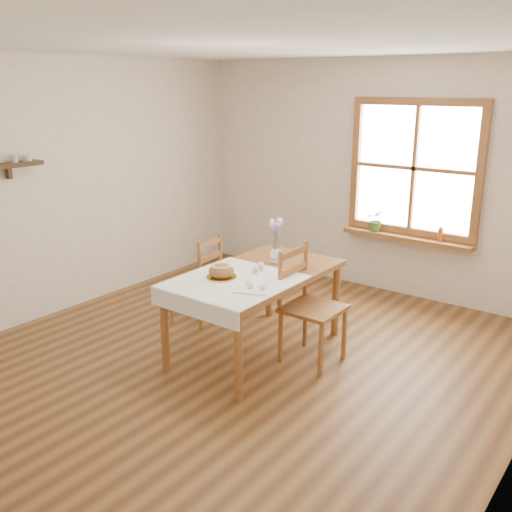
{
  "coord_description": "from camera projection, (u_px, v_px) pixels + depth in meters",
  "views": [
    {
      "loc": [
        2.82,
        -3.45,
        2.32
      ],
      "look_at": [
        0.0,
        0.3,
        0.9
      ],
      "focal_mm": 40.0,
      "sensor_mm": 36.0,
      "label": 1
    }
  ],
  "objects": [
    {
      "name": "salt_shaker",
      "position": [
        255.0,
        270.0,
        4.85
      ],
      "size": [
        0.05,
        0.05,
        0.08
      ],
      "primitive_type": "cylinder",
      "rotation": [
        0.0,
        0.0,
        -0.23
      ],
      "color": "white",
      "rests_on": "table_linen"
    },
    {
      "name": "bread_loaf",
      "position": [
        221.0,
        270.0,
        4.75
      ],
      "size": [
        0.21,
        0.21,
        0.12
      ],
      "primitive_type": "ellipsoid",
      "color": "olive",
      "rests_on": "bread_plate"
    },
    {
      "name": "bread_plate",
      "position": [
        221.0,
        277.0,
        4.77
      ],
      "size": [
        0.29,
        0.29,
        0.01
      ],
      "primitive_type": "cylinder",
      "rotation": [
        0.0,
        0.0,
        -0.2
      ],
      "color": "white",
      "rests_on": "table_linen"
    },
    {
      "name": "table_linen",
      "position": [
        234.0,
        281.0,
        4.71
      ],
      "size": [
        0.91,
        0.99,
        0.01
      ],
      "primitive_type": "cube",
      "color": "white",
      "rests_on": "dining_table"
    },
    {
      "name": "chair_right",
      "position": [
        313.0,
        307.0,
        4.85
      ],
      "size": [
        0.49,
        0.47,
        1.0
      ],
      "primitive_type": null,
      "rotation": [
        0.0,
        0.0,
        1.57
      ],
      "color": "#9D6030",
      "rests_on": "ground"
    },
    {
      "name": "lavender_bouquet",
      "position": [
        276.0,
        233.0,
        5.13
      ],
      "size": [
        0.18,
        0.18,
        0.33
      ],
      "primitive_type": null,
      "color": "#72599E",
      "rests_on": "flower_vase"
    },
    {
      "name": "eggs",
      "position": [
        254.0,
        285.0,
        4.49
      ],
      "size": [
        0.27,
        0.26,
        0.05
      ],
      "primitive_type": null,
      "rotation": [
        0.0,
        0.0,
        0.36
      ],
      "color": "silver",
      "rests_on": "egg_napkin"
    },
    {
      "name": "room_walls",
      "position": [
        233.0,
        166.0,
        4.43
      ],
      "size": [
        4.6,
        5.1,
        2.65
      ],
      "color": "#EFE4CF",
      "rests_on": "ground"
    },
    {
      "name": "ground",
      "position": [
        235.0,
        363.0,
        4.93
      ],
      "size": [
        5.0,
        5.0,
        0.0
      ],
      "primitive_type": "plane",
      "color": "brown",
      "rests_on": "ground"
    },
    {
      "name": "window",
      "position": [
        415.0,
        168.0,
        6.11
      ],
      "size": [
        1.46,
        0.08,
        1.46
      ],
      "color": "#9D6030",
      "rests_on": "ground"
    },
    {
      "name": "amber_bottle",
      "position": [
        440.0,
        234.0,
        6.03
      ],
      "size": [
        0.07,
        0.07,
        0.16
      ],
      "primitive_type": "cylinder",
      "rotation": [
        0.0,
        0.0,
        -0.31
      ],
      "color": "#AE5520",
      "rests_on": "window_sill"
    },
    {
      "name": "window_sill",
      "position": [
        407.0,
        238.0,
        6.28
      ],
      "size": [
        1.46,
        0.2,
        0.05
      ],
      "color": "#9D6030",
      "rests_on": "ground"
    },
    {
      "name": "wall_shelf",
      "position": [
        10.0,
        164.0,
        5.25
      ],
      "size": [
        0.16,
        0.6,
        0.24
      ],
      "color": "#402814",
      "rests_on": "ground"
    },
    {
      "name": "egg_napkin",
      "position": [
        254.0,
        289.0,
        4.5
      ],
      "size": [
        0.35,
        0.32,
        0.01
      ],
      "primitive_type": "cube",
      "rotation": [
        0.0,
        0.0,
        0.36
      ],
      "color": "white",
      "rests_on": "table_linen"
    },
    {
      "name": "pepper_shaker",
      "position": [
        261.0,
        266.0,
        4.92
      ],
      "size": [
        0.05,
        0.05,
        0.09
      ],
      "primitive_type": "cylinder",
      "rotation": [
        0.0,
        0.0,
        -0.14
      ],
      "color": "white",
      "rests_on": "table_linen"
    },
    {
      "name": "dining_table",
      "position": [
        256.0,
        282.0,
        4.97
      ],
      "size": [
        0.9,
        1.6,
        0.75
      ],
      "color": "#9D6030",
      "rests_on": "ground"
    },
    {
      "name": "chair_left",
      "position": [
        195.0,
        279.0,
        5.7
      ],
      "size": [
        0.49,
        0.47,
        0.89
      ],
      "primitive_type": null,
      "rotation": [
        0.0,
        0.0,
        -1.44
      ],
      "color": "#9D6030",
      "rests_on": "ground"
    },
    {
      "name": "flower_vase",
      "position": [
        276.0,
        257.0,
        5.2
      ],
      "size": [
        0.13,
        0.13,
        0.11
      ],
      "primitive_type": "cylinder",
      "rotation": [
        0.0,
        0.0,
        -0.3
      ],
      "color": "white",
      "rests_on": "dining_table"
    },
    {
      "name": "potted_plant",
      "position": [
        376.0,
        222.0,
        6.46
      ],
      "size": [
        0.24,
        0.26,
        0.2
      ],
      "primitive_type": "imported",
      "rotation": [
        0.0,
        0.0,
        0.06
      ],
      "color": "#407830",
      "rests_on": "window_sill"
    }
  ]
}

